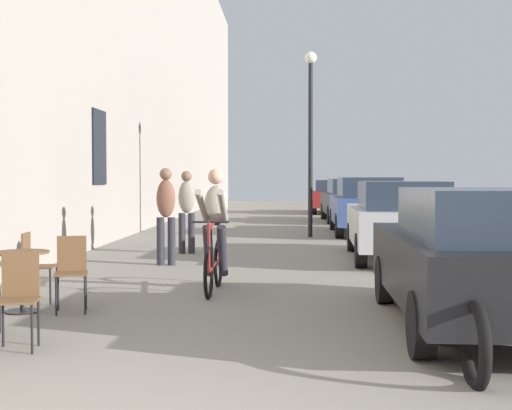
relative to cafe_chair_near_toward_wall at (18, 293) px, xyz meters
name	(u,v)px	position (x,y,z in m)	size (l,w,h in m)	color
cafe_chair_near_toward_wall	(18,293)	(0.00, 0.00, 0.00)	(0.44, 0.44, 0.89)	black
cafe_table_mid	(22,268)	(-0.63, 1.74, 0.00)	(0.64, 0.64, 0.72)	black
cafe_chair_mid_toward_street	(71,268)	(-0.06, 1.81, 0.00)	(0.46, 0.46, 0.89)	black
cafe_chair_mid_toward_wall	(34,262)	(-0.71, 2.37, 0.00)	(0.41, 0.41, 0.89)	black
cyclist_on_bicycle	(215,233)	(1.48, 3.46, 0.29)	(0.52, 1.76, 1.74)	black
pedestrian_near	(166,210)	(0.30, 6.26, 0.48)	(0.35, 0.26, 1.76)	#26262D
pedestrian_mid	(187,207)	(0.40, 8.21, 0.45)	(0.35, 0.25, 1.72)	#26262D
street_lamp	(311,120)	(3.11, 12.38, 2.59)	(0.32, 0.32, 4.90)	black
parked_car_nearest	(478,257)	(4.48, 1.01, 0.25)	(1.83, 4.19, 1.48)	black
parked_car_second	(399,219)	(4.64, 7.26, 0.27)	(1.93, 4.33, 1.52)	#B7B7BC
parked_car_third	(367,205)	(4.71, 13.37, 0.31)	(1.94, 4.49, 1.59)	#384C84
parked_car_fourth	(350,200)	(4.74, 18.91, 0.28)	(1.91, 4.36, 1.54)	black
parked_car_fifth	(332,196)	(4.48, 24.99, 0.24)	(1.84, 4.18, 1.47)	maroon
parked_motorcycle	(455,314)	(3.94, -0.28, -0.11)	(0.62, 2.15, 0.92)	black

